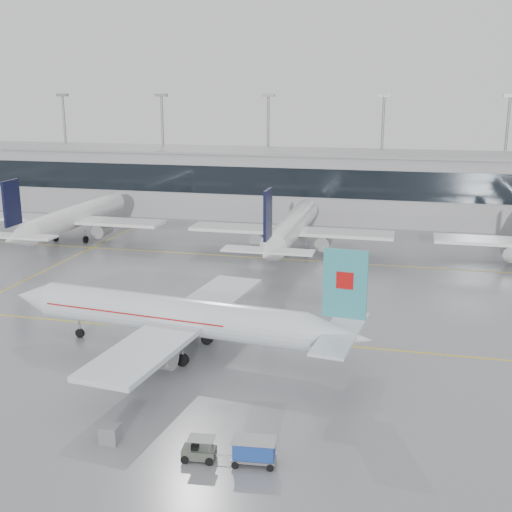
% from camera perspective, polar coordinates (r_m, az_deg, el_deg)
% --- Properties ---
extents(ground, '(320.00, 320.00, 0.00)m').
position_cam_1_polar(ground, '(63.14, -2.56, -7.06)').
color(ground, gray).
rests_on(ground, ground).
extents(taxi_line_main, '(120.00, 0.25, 0.01)m').
position_cam_1_polar(taxi_line_main, '(63.14, -2.56, -7.05)').
color(taxi_line_main, yellow).
rests_on(taxi_line_main, ground).
extents(taxi_line_north, '(120.00, 0.25, 0.01)m').
position_cam_1_polar(taxi_line_north, '(90.94, 2.65, -0.29)').
color(taxi_line_north, yellow).
rests_on(taxi_line_north, ground).
extents(taxi_line_cross, '(0.25, 60.00, 0.01)m').
position_cam_1_polar(taxi_line_cross, '(88.25, -18.83, -1.53)').
color(taxi_line_cross, yellow).
rests_on(taxi_line_cross, ground).
extents(terminal, '(180.00, 15.00, 12.00)m').
position_cam_1_polar(terminal, '(120.75, 5.58, 6.24)').
color(terminal, '#97979B').
rests_on(terminal, ground).
extents(terminal_glass, '(180.00, 0.20, 5.00)m').
position_cam_1_polar(terminal_glass, '(113.14, 5.06, 6.47)').
color(terminal_glass, black).
rests_on(terminal_glass, ground).
extents(terminal_roof, '(182.00, 16.00, 0.40)m').
position_cam_1_polar(terminal_roof, '(120.03, 5.65, 9.17)').
color(terminal_roof, gray).
rests_on(terminal_roof, ground).
extents(light_masts, '(156.40, 1.00, 22.60)m').
position_cam_1_polar(light_masts, '(125.86, 6.05, 9.93)').
color(light_masts, gray).
rests_on(light_masts, ground).
extents(air_canada_jet, '(35.31, 28.07, 10.94)m').
position_cam_1_polar(air_canada_jet, '(58.20, -6.56, -5.42)').
color(air_canada_jet, silver).
rests_on(air_canada_jet, ground).
extents(parked_jet_b, '(29.64, 36.96, 11.72)m').
position_cam_1_polar(parked_jet_b, '(105.54, -15.96, 3.30)').
color(parked_jet_b, white).
rests_on(parked_jet_b, ground).
extents(parked_jet_c, '(29.64, 36.96, 11.72)m').
position_cam_1_polar(parked_jet_c, '(93.61, 3.10, 2.47)').
color(parked_jet_c, white).
rests_on(parked_jet_c, ground).
extents(baggage_tug, '(3.27, 1.55, 1.56)m').
position_cam_1_polar(baggage_tug, '(43.45, -5.09, -16.94)').
color(baggage_tug, '#454B3F').
rests_on(baggage_tug, ground).
extents(baggage_cart, '(2.94, 1.83, 1.73)m').
position_cam_1_polar(baggage_cart, '(42.64, -0.18, -16.82)').
color(baggage_cart, gray).
rests_on(baggage_cart, ground).
extents(gse_unit, '(1.27, 1.18, 1.25)m').
position_cam_1_polar(gse_unit, '(46.15, -12.83, -15.16)').
color(gse_unit, gray).
rests_on(gse_unit, ground).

